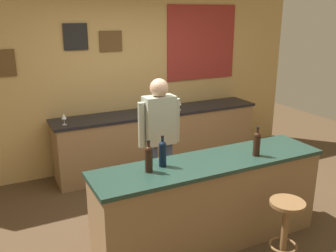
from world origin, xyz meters
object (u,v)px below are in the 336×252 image
(wine_glass_b, at_px, (179,103))
(bartender, at_px, (159,137))
(bar_stool, at_px, (285,223))
(wine_glass_a, at_px, (64,117))
(wine_bottle_c, at_px, (257,143))
(wine_bottle_a, at_px, (149,158))
(coffee_mug, at_px, (145,109))
(wine_bottle_b, at_px, (163,153))

(wine_glass_b, bearing_deg, bartender, -127.64)
(bar_stool, relative_size, wine_glass_a, 4.39)
(wine_glass_a, bearing_deg, wine_bottle_c, -53.51)
(wine_bottle_a, bearing_deg, coffee_mug, 67.70)
(bar_stool, relative_size, wine_bottle_a, 2.22)
(wine_bottle_c, bearing_deg, wine_bottle_a, 173.94)
(wine_bottle_c, xyz_separation_m, coffee_mug, (-0.30, 2.18, -0.11))
(wine_bottle_b, distance_m, wine_glass_a, 1.94)
(bar_stool, height_order, wine_glass_a, wine_glass_a)
(wine_bottle_b, xyz_separation_m, coffee_mug, (0.68, 2.00, -0.11))
(bar_stool, height_order, wine_bottle_b, wine_bottle_b)
(wine_bottle_b, bearing_deg, wine_glass_a, 106.15)
(bar_stool, height_order, wine_bottle_c, wine_bottle_c)
(wine_bottle_a, bearing_deg, bartender, 58.86)
(wine_glass_a, xyz_separation_m, coffee_mug, (1.21, 0.13, -0.06))
(wine_bottle_a, relative_size, wine_bottle_c, 1.00)
(bar_stool, relative_size, wine_bottle_c, 2.22)
(wine_bottle_b, xyz_separation_m, wine_bottle_c, (0.97, -0.18, 0.00))
(wine_bottle_c, bearing_deg, wine_glass_b, 84.17)
(wine_glass_a, distance_m, coffee_mug, 1.22)
(wine_glass_a, bearing_deg, wine_glass_b, 0.06)
(bartender, distance_m, coffee_mug, 1.30)
(wine_bottle_b, relative_size, coffee_mug, 2.45)
(wine_bottle_a, xyz_separation_m, wine_glass_a, (-0.37, 1.92, -0.05))
(bartender, distance_m, wine_bottle_a, 0.95)
(bar_stool, bearing_deg, bartender, 111.43)
(wine_bottle_c, xyz_separation_m, wine_glass_b, (0.21, 2.05, -0.05))
(wine_bottle_c, bearing_deg, wine_glass_a, 126.49)
(bar_stool, xyz_separation_m, wine_glass_b, (0.28, 2.60, 0.55))
(wine_glass_b, bearing_deg, coffee_mug, 165.45)
(wine_glass_a, bearing_deg, wine_bottle_a, -79.07)
(bar_stool, distance_m, wine_glass_b, 2.67)
(wine_bottle_b, height_order, coffee_mug, wine_bottle_b)
(wine_glass_b, bearing_deg, wine_bottle_c, -95.83)
(bartender, distance_m, wine_glass_a, 1.41)
(wine_bottle_a, bearing_deg, wine_bottle_c, -6.06)
(wine_glass_b, bearing_deg, wine_bottle_a, -125.03)
(bartender, relative_size, wine_bottle_c, 5.29)
(wine_bottle_b, bearing_deg, wine_glass_b, 57.65)
(wine_bottle_b, bearing_deg, coffee_mug, 71.31)
(wine_glass_b, bearing_deg, wine_bottle_b, -122.35)
(bartender, distance_m, wine_bottle_c, 1.14)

